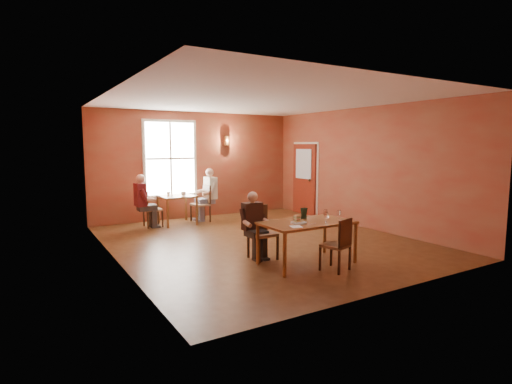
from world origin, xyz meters
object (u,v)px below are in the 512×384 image
chair_empty (335,244)px  second_table (177,210)px  main_table (307,243)px  diner_maroon (151,201)px  diner_white (201,196)px  chair_diner_maroon (153,209)px  diner_main (264,227)px  chair_diner_white (200,204)px  chair_diner_main (263,233)px

chair_empty → second_table: size_ratio=1.03×
main_table → diner_maroon: 4.78m
chair_empty → second_table: chair_empty is taller
diner_white → diner_maroon: 1.36m
main_table → chair_diner_maroon: size_ratio=1.71×
diner_maroon → diner_main: bearing=12.7°
diner_white → diner_maroon: size_ratio=1.06×
diner_main → chair_diner_white: size_ratio=1.20×
main_table → diner_main: bearing=128.9°
diner_white → diner_main: bearing=173.2°
chair_empty → diner_maroon: (-1.56, 5.10, 0.22)m
diner_white → chair_diner_maroon: bearing=90.0°
main_table → second_table: bearing=98.9°
diner_main → chair_diner_maroon: (-0.86, 3.94, -0.12)m
diner_main → second_table: size_ratio=1.37×
main_table → diner_white: diner_white is taller
diner_white → chair_diner_main: bearing=173.2°
second_table → chair_diner_maroon: size_ratio=0.92×
chair_diner_main → chair_empty: (0.67, -1.19, -0.04)m
chair_diner_main → chair_empty: 1.36m
main_table → chair_diner_maroon: chair_diner_maroon is taller
chair_diner_maroon → diner_white: bearing=90.0°
diner_main → diner_maroon: 4.04m
main_table → chair_empty: chair_empty is taller
second_table → chair_diner_white: chair_diner_white is taller
diner_maroon → chair_diner_maroon: bearing=90.0°
diner_white → chair_diner_maroon: 1.35m
second_table → diner_maroon: 0.73m
chair_empty → diner_white: size_ratio=0.64×
chair_empty → chair_diner_maroon: 5.32m
chair_diner_main → chair_empty: size_ratio=1.10×
chair_diner_main → chair_diner_white: (0.44, 3.91, 0.01)m
second_table → chair_diner_main: bearing=-86.9°
diner_main → second_table: 3.95m
diner_white → main_table: bearing=-179.6°
main_table → diner_white: (-0.03, 4.56, 0.32)m
main_table → diner_main: 0.83m
second_table → diner_white: bearing=0.0°
chair_diner_white → chair_empty: bearing=-177.4°
chair_empty → diner_maroon: bearing=89.2°
main_table → chair_diner_maroon: 4.76m
chair_diner_white → diner_white: bearing=-90.0°
second_table → diner_white: size_ratio=0.62×
chair_diner_main → chair_diner_white: chair_diner_white is taller
main_table → diner_main: diner_main is taller
chair_diner_main → diner_main: size_ratio=0.82×
chair_diner_main → second_table: size_ratio=1.13×
diner_main → second_table: (-0.21, 3.94, -0.21)m
chair_empty → chair_diner_white: bearing=74.7°
diner_main → diner_white: (0.47, 3.94, 0.10)m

